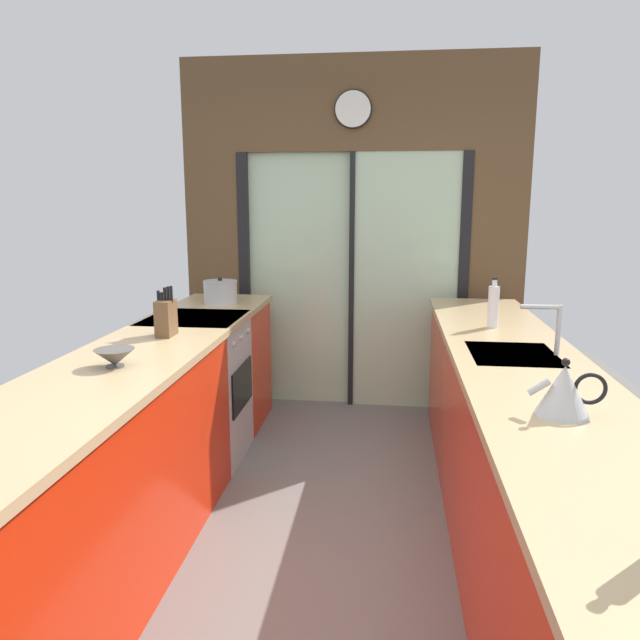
{
  "coord_description": "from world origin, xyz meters",
  "views": [
    {
      "loc": [
        0.3,
        -2.31,
        1.64
      ],
      "look_at": [
        -0.08,
        0.94,
        0.98
      ],
      "focal_mm": 33.68,
      "sensor_mm": 36.0,
      "label": 1
    }
  ],
  "objects_px": {
    "knife_block": "(166,317)",
    "kettle": "(564,390)",
    "oven_range": "(198,389)",
    "soap_bottle_far": "(493,306)",
    "stock_pot": "(220,292)",
    "mixing_bowl_far": "(115,357)"
  },
  "relations": [
    {
      "from": "oven_range",
      "to": "knife_block",
      "type": "height_order",
      "value": "knife_block"
    },
    {
      "from": "oven_range",
      "to": "soap_bottle_far",
      "type": "height_order",
      "value": "soap_bottle_far"
    },
    {
      "from": "oven_range",
      "to": "knife_block",
      "type": "bearing_deg",
      "value": -87.96
    },
    {
      "from": "oven_range",
      "to": "stock_pot",
      "type": "bearing_deg",
      "value": 87.99
    },
    {
      "from": "knife_block",
      "to": "soap_bottle_far",
      "type": "xyz_separation_m",
      "value": [
        1.78,
        0.43,
        0.02
      ]
    },
    {
      "from": "knife_block",
      "to": "stock_pot",
      "type": "bearing_deg",
      "value": 90.01
    },
    {
      "from": "soap_bottle_far",
      "to": "mixing_bowl_far",
      "type": "bearing_deg",
      "value": -149.45
    },
    {
      "from": "mixing_bowl_far",
      "to": "stock_pot",
      "type": "relative_size",
      "value": 0.74
    },
    {
      "from": "knife_block",
      "to": "stock_pot",
      "type": "xyz_separation_m",
      "value": [
        -0.0,
        1.05,
        -0.02
      ]
    },
    {
      "from": "oven_range",
      "to": "mixing_bowl_far",
      "type": "bearing_deg",
      "value": -89.08
    },
    {
      "from": "kettle",
      "to": "soap_bottle_far",
      "type": "height_order",
      "value": "soap_bottle_far"
    },
    {
      "from": "kettle",
      "to": "knife_block",
      "type": "bearing_deg",
      "value": 150.34
    },
    {
      "from": "kettle",
      "to": "stock_pot",
      "type": "bearing_deg",
      "value": 130.81
    },
    {
      "from": "oven_range",
      "to": "mixing_bowl_far",
      "type": "distance_m",
      "value": 1.25
    },
    {
      "from": "stock_pot",
      "to": "kettle",
      "type": "relative_size",
      "value": 0.91
    },
    {
      "from": "oven_range",
      "to": "soap_bottle_far",
      "type": "bearing_deg",
      "value": -2.93
    },
    {
      "from": "oven_range",
      "to": "kettle",
      "type": "height_order",
      "value": "kettle"
    },
    {
      "from": "knife_block",
      "to": "kettle",
      "type": "height_order",
      "value": "knife_block"
    },
    {
      "from": "oven_range",
      "to": "kettle",
      "type": "relative_size",
      "value": 3.5
    },
    {
      "from": "knife_block",
      "to": "kettle",
      "type": "xyz_separation_m",
      "value": [
        1.78,
        -1.01,
        -0.01
      ]
    },
    {
      "from": "kettle",
      "to": "soap_bottle_far",
      "type": "xyz_separation_m",
      "value": [
        -0.0,
        1.45,
        0.04
      ]
    },
    {
      "from": "stock_pot",
      "to": "oven_range",
      "type": "bearing_deg",
      "value": -92.01
    }
  ]
}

